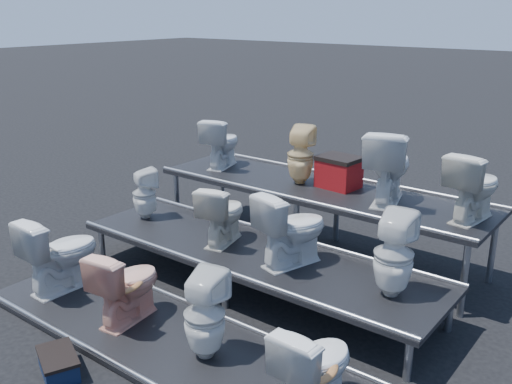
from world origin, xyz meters
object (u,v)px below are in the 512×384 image
Objects in this scene: toilet_9 at (301,155)px; step_stool at (59,365)px; toilet_2 at (205,315)px; toilet_8 at (221,142)px; toilet_5 at (223,214)px; toilet_3 at (315,366)px; toilet_6 at (292,228)px; toilet_10 at (388,166)px; toilet_0 at (61,252)px; toilet_4 at (144,194)px; toilet_11 at (474,186)px; toilet_1 at (127,284)px; red_crate at (339,174)px; toilet_7 at (394,255)px.

step_stool is at bearing 72.18° from toilet_9.
toilet_9 reaches higher than toilet_2.
toilet_8 is (-2.04, 2.60, 0.74)m from toilet_2.
toilet_2 is 2.81m from toilet_9.
toilet_5 is at bearing -66.05° from toilet_2.
toilet_6 reaches higher than toilet_3.
toilet_10 is (0.40, 2.60, 0.82)m from toilet_2.
step_stool is (1.20, -0.89, -0.40)m from toilet_0.
toilet_10 reaches higher than toilet_4.
toilet_11 is at bearing -163.54° from toilet_5.
toilet_10 is at bearing -148.82° from toilet_5.
toilet_1 is 2.90m from toilet_8.
toilet_10 is at bearing -90.41° from toilet_6.
toilet_9 reaches higher than toilet_6.
toilet_9 is at bearing -113.71° from toilet_4.
toilet_0 is 3.67m from toilet_10.
toilet_0 is 1.32× the size of toilet_4.
red_crate reaches higher than toilet_0.
toilet_1 is 2.51m from toilet_7.
toilet_2 reaches higher than step_stool.
toilet_10 reaches higher than toilet_0.
toilet_9 is (1.31, 2.60, 0.74)m from toilet_0.
toilet_10 is at bearing -131.98° from toilet_0.
toilet_10 reaches higher than toilet_1.
toilet_11 is (3.41, 2.60, 0.74)m from toilet_0.
toilet_2 is at bearing 173.18° from toilet_1.
toilet_9 reaches higher than toilet_0.
red_crate is at bearing -52.33° from toilet_7.
red_crate is at bearing 2.78° from toilet_11.
toilet_8 is at bearing -15.79° from toilet_6.
toilet_6 is at bearing -134.84° from toilet_1.
toilet_8 is at bearing -28.74° from toilet_7.
toilet_10 reaches higher than red_crate.
toilet_3 is 1.56× the size of red_crate.
toilet_3 is 3.29m from toilet_9.
toilet_3 is 0.94× the size of toilet_6.
toilet_10 is at bearing -72.86° from toilet_3.
toilet_2 reaches higher than toilet_3.
toilet_1 is at bearing -11.12° from toilet_2.
toilet_7 is (2.11, 1.30, 0.42)m from toilet_1.
toilet_3 is at bearing 92.47° from toilet_11.
red_crate reaches higher than step_stool.
toilet_11 is (0.24, 2.60, 0.80)m from toilet_3.
toilet_3 is at bearing 89.78° from toilet_10.
toilet_10 reaches higher than toilet_5.
toilet_6 is at bearing 51.98° from toilet_11.
toilet_6 is at bearing -6.27° from toilet_7.
toilet_9 is (0.25, 2.60, 0.79)m from toilet_1.
toilet_5 reaches higher than step_stool.
toilet_8 reaches higher than toilet_0.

